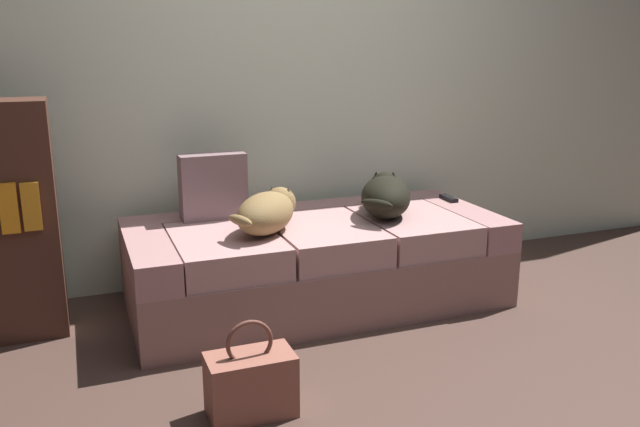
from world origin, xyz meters
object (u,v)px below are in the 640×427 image
object	(u,v)px
dog_tan	(268,211)
tv_remote	(449,198)
dog_dark	(385,195)
handbag	(251,383)
throw_pillow	(213,186)
couch	(317,262)

from	to	relation	value
dog_tan	tv_remote	bearing A→B (deg)	11.66
dog_dark	handbag	xyz separation A→B (m)	(-1.00, -0.92, -0.43)
throw_pillow	tv_remote	bearing A→B (deg)	-3.70
couch	dog_dark	world-z (taller)	dog_dark
couch	dog_dark	distance (m)	0.51
throw_pillow	handbag	xyz separation A→B (m)	(-0.13, -1.16, -0.50)
dog_tan	throw_pillow	world-z (taller)	throw_pillow
couch	throw_pillow	distance (m)	0.67
dog_tan	tv_remote	xyz separation A→B (m)	(1.17, 0.24, -0.09)
dog_tan	dog_dark	world-z (taller)	dog_dark
dog_dark	handbag	bearing A→B (deg)	-137.40
throw_pillow	handbag	size ratio (longest dim) A/B	0.90
tv_remote	dog_dark	bearing A→B (deg)	-159.64
couch	dog_dark	size ratio (longest dim) A/B	3.27
dog_tan	dog_dark	size ratio (longest dim) A/B	0.88
couch	tv_remote	distance (m)	0.93
couch	dog_dark	xyz separation A→B (m)	(0.39, -0.01, 0.33)
tv_remote	throw_pillow	world-z (taller)	throw_pillow
tv_remote	handbag	distance (m)	1.87
dog_tan	handbag	xyz separation A→B (m)	(-0.32, -0.84, -0.42)
dog_tan	throw_pillow	distance (m)	0.39
couch	throw_pillow	size ratio (longest dim) A/B	5.63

